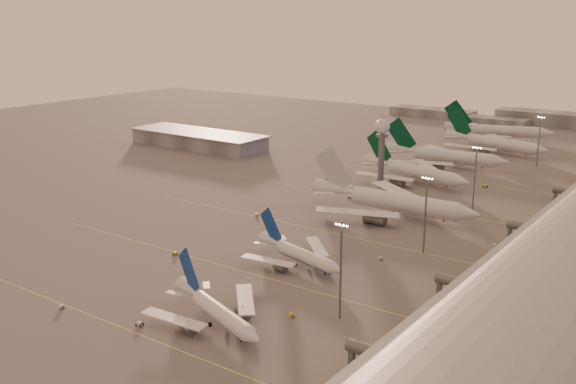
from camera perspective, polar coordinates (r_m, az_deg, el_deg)
The scene contains 26 objects.
ground at distance 203.04m, azimuth -9.80°, elevation -6.32°, with size 700.00×700.00×0.00m, color #4E4C4B.
taxiway_markings at distance 227.49m, azimuth 5.74°, elevation -3.80°, with size 180.00×185.25×0.02m.
hangar at distance 379.64m, azimuth -7.59°, elevation 4.46°, with size 82.00×27.00×8.50m.
radar_tower at distance 288.34m, azimuth 7.96°, elevation 4.46°, with size 6.40×6.40×31.10m.
mast_a at distance 164.07m, azimuth 4.49°, elevation -6.25°, with size 3.60×0.56×25.00m.
mast_b at distance 211.78m, azimuth 11.56°, elevation -1.57°, with size 3.60×0.56×25.00m.
mast_c at distance 263.05m, azimuth 15.55°, elevation 1.42°, with size 3.60×0.56×25.00m.
mast_d at distance 347.93m, azimuth 20.48°, elevation 4.25°, with size 3.60×0.56×25.00m.
distant_horizon at distance 480.60m, azimuth 19.25°, elevation 5.91°, with size 165.00×37.50×9.00m.
narrowbody_near at distance 164.97m, azimuth -6.05°, elevation -10.20°, with size 37.26×29.20×15.18m.
narrowbody_mid at distance 200.50m, azimuth 1.00°, elevation -5.46°, with size 36.69×28.89×14.64m.
widebody_white at distance 251.06m, azimuth 8.90°, elevation -1.12°, with size 67.12×53.76×23.60m.
greentail_a at distance 302.35m, azimuth 10.72°, elevation 1.48°, with size 56.37×45.00×20.83m.
greentail_b at distance 336.44m, azimuth 13.19°, elevation 2.76°, with size 61.57×49.54×22.37m.
greentail_c at distance 377.14m, azimuth 17.12°, elevation 3.79°, with size 60.34×48.25×22.18m.
greentail_d at distance 415.84m, azimuth 17.40°, elevation 4.78°, with size 60.82×48.35×22.84m.
gsv_truck_a at distance 182.39m, azimuth -18.56°, elevation -9.08°, with size 5.24×2.07×2.10m.
gsv_tug_near at distance 168.69m, azimuth -12.46°, elevation -10.86°, with size 2.75×3.72×0.95m.
gsv_catering_a at distance 168.45m, azimuth 0.34°, elevation -9.95°, with size 5.21×2.99×4.03m.
gsv_tug_mid at distance 212.61m, azimuth -9.53°, elevation -5.16°, with size 3.97×3.99×1.00m.
gsv_truck_b at distance 207.33m, azimuth 7.89°, elevation -5.50°, with size 4.86×2.45×1.87m.
gsv_truck_c at distance 249.06m, azimuth -2.59°, elevation -1.80°, with size 4.45×5.46×2.13m.
gsv_catering_b at distance 226.05m, azimuth 17.21°, elevation -3.99°, with size 5.41×3.09×4.19m.
gsv_tug_far at distance 273.52m, azimuth 5.29°, elevation -0.44°, with size 3.26×3.86×0.95m.
gsv_truck_d at distance 305.39m, azimuth 3.31°, elevation 1.39°, with size 3.96×6.35×2.41m.
gsv_tug_hangar at distance 301.21m, azimuth 16.36°, elevation 0.47°, with size 4.00×2.63×1.09m.
Camera 1 is at (136.63, -131.17, 73.16)m, focal length 42.00 mm.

